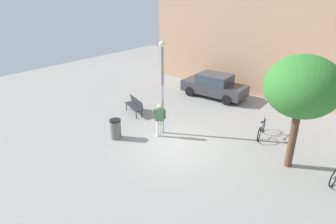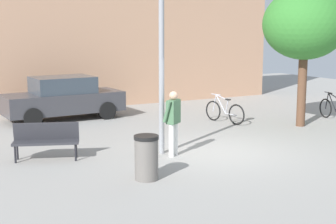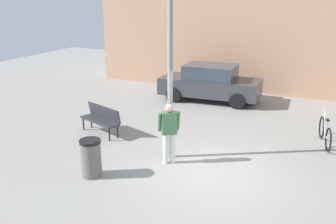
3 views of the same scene
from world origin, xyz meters
name	(u,v)px [view 1 (image 1 of 3)]	position (x,y,z in m)	size (l,w,h in m)	color
ground_plane	(176,146)	(0.00, 0.00, 0.00)	(36.00, 36.00, 0.00)	gray
building_facade	(271,26)	(0.00, 9.70, 4.46)	(17.27, 2.00, 8.92)	tan
lamppost	(162,83)	(-1.34, 0.60, 2.61)	(0.28, 0.28, 4.54)	gray
person_by_lamppost	(160,118)	(-1.20, 0.23, 0.97)	(0.62, 0.52, 1.67)	white
park_bench	(135,105)	(-4.14, 1.43, 0.55)	(1.66, 1.01, 0.92)	#2D2D33
plaza_tree	(302,87)	(4.51, 1.66, 3.37)	(2.75, 2.75, 4.56)	brown
bicycle_silver	(261,129)	(2.60, 3.38, 0.38)	(0.43, 1.78, 0.97)	black
parked_car_charcoal	(214,86)	(-2.13, 6.71, 0.77)	(4.27, 1.97, 1.55)	#38383D
trash_bin	(116,129)	(-2.69, -1.26, 0.49)	(0.54, 0.54, 0.97)	#66605B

